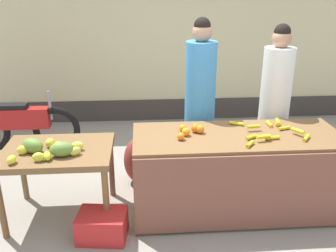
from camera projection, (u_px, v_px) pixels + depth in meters
The scene contains 12 objects.
ground_plane at pixel (193, 208), 3.87m from camera, with size 24.00×24.00×0.00m, color gray.
market_wall_back at pixel (172, 27), 5.94m from camera, with size 8.15×0.23×3.18m.
fruit_stall_counter at pixel (236, 173), 3.73m from camera, with size 2.06×0.82×0.83m.
side_table_wooden at pixel (58, 158), 3.54m from camera, with size 1.05×0.77×0.73m.
banana_bunch_pile at pixel (270, 131), 3.61m from camera, with size 0.70×0.65×0.07m.
orange_pile at pixel (191, 130), 3.58m from camera, with size 0.29×0.29×0.09m.
mango_papaya_pile at pixel (49, 149), 3.38m from camera, with size 0.64×0.46×0.14m.
vendor_woman_blue_shirt at pixel (200, 103), 4.13m from camera, with size 0.34×0.34×1.89m.
vendor_woman_white_shirt at pixel (274, 105), 4.19m from camera, with size 0.34×0.34×1.82m.
parked_motorcycle at pixel (21, 125), 5.02m from camera, with size 1.60×0.18×0.88m.
produce_crate at pixel (102, 226), 3.38m from camera, with size 0.44×0.32×0.26m, color red.
produce_sack at pixel (139, 160), 4.29m from camera, with size 0.36×0.30×0.56m, color maroon.
Camera 1 is at (-0.51, -3.25, 2.22)m, focal length 39.21 mm.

